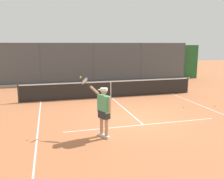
{
  "coord_description": "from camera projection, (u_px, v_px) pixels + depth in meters",
  "views": [
    {
      "loc": [
        3.51,
        8.99,
        3.14
      ],
      "look_at": [
        0.71,
        -1.43,
        1.05
      ],
      "focal_mm": 38.21,
      "sensor_mm": 36.0,
      "label": 1
    }
  ],
  "objects": [
    {
      "name": "ground_plane",
      "position": [
        137.0,
        119.0,
        10.02
      ],
      "size": [
        60.0,
        60.0,
        0.0
      ],
      "primitive_type": "plane",
      "color": "#B76B42"
    },
    {
      "name": "court_line_markings",
      "position": [
        147.0,
        127.0,
        9.05
      ],
      "size": [
        8.04,
        9.25,
        0.01
      ],
      "color": "white",
      "rests_on": "ground"
    },
    {
      "name": "fence_backdrop",
      "position": [
        92.0,
        64.0,
        19.59
      ],
      "size": [
        19.3,
        1.37,
        3.19
      ],
      "color": "#474C51",
      "rests_on": "ground"
    },
    {
      "name": "tennis_net",
      "position": [
        111.0,
        89.0,
        14.06
      ],
      "size": [
        10.33,
        0.09,
        1.07
      ],
      "color": "#2D2D2D",
      "rests_on": "ground"
    },
    {
      "name": "tennis_player",
      "position": [
        104.0,
        108.0,
        7.97
      ],
      "size": [
        0.89,
        1.19,
        2.0
      ],
      "rotation": [
        0.0,
        0.0,
        -1.14
      ],
      "color": "silver",
      "rests_on": "ground"
    },
    {
      "name": "tennis_ball_near_baseline",
      "position": [
        101.0,
        101.0,
        13.15
      ],
      "size": [
        0.07,
        0.07,
        0.07
      ],
      "primitive_type": "sphere",
      "color": "#D6E042",
      "rests_on": "ground"
    },
    {
      "name": "tennis_ball_by_sideline",
      "position": [
        215.0,
        106.0,
        12.05
      ],
      "size": [
        0.07,
        0.07,
        0.07
      ],
      "primitive_type": "sphere",
      "color": "#CCDB33",
      "rests_on": "ground"
    },
    {
      "name": "tennis_ball_near_net",
      "position": [
        184.0,
        107.0,
        11.87
      ],
      "size": [
        0.07,
        0.07,
        0.07
      ],
      "primitive_type": "sphere",
      "color": "#CCDB33",
      "rests_on": "ground"
    }
  ]
}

